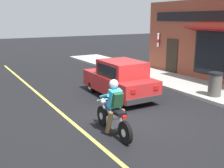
# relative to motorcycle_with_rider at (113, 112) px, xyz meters

# --- Properties ---
(ground_plane) EXTENTS (80.00, 80.00, 0.00)m
(ground_plane) POSITION_rel_motorcycle_with_rider_xyz_m (1.11, 0.69, -0.68)
(ground_plane) COLOR black
(sidewalk_curb) EXTENTS (2.60, 22.00, 0.14)m
(sidewalk_curb) POSITION_rel_motorcycle_with_rider_xyz_m (5.98, 3.69, -0.61)
(sidewalk_curb) COLOR #ADAAA3
(sidewalk_curb) RESTS_ON ground
(lane_stripe) EXTENTS (0.12, 19.80, 0.01)m
(lane_stripe) POSITION_rel_motorcycle_with_rider_xyz_m (-0.69, 3.69, -0.67)
(lane_stripe) COLOR #D1C64C
(lane_stripe) RESTS_ON ground
(storefront_building) EXTENTS (1.25, 9.35, 4.20)m
(storefront_building) POSITION_rel_motorcycle_with_rider_xyz_m (7.51, 2.69, 1.43)
(storefront_building) COLOR brown
(storefront_building) RESTS_ON ground
(motorcycle_with_rider) EXTENTS (0.58, 2.02, 1.62)m
(motorcycle_with_rider) POSITION_rel_motorcycle_with_rider_xyz_m (0.00, 0.00, 0.00)
(motorcycle_with_rider) COLOR black
(motorcycle_with_rider) RESTS_ON ground
(car_hatchback) EXTENTS (1.75, 3.83, 1.57)m
(car_hatchback) POSITION_rel_motorcycle_with_rider_xyz_m (2.15, 3.02, 0.09)
(car_hatchback) COLOR black
(car_hatchback) RESTS_ON ground
(trash_bin) EXTENTS (0.56, 0.56, 0.98)m
(trash_bin) POSITION_rel_motorcycle_with_rider_xyz_m (5.31, 0.73, -0.04)
(trash_bin) COLOR #514C47
(trash_bin) RESTS_ON sidewalk_curb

